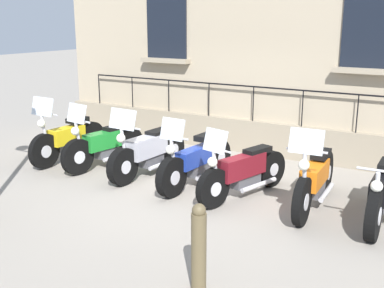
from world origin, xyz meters
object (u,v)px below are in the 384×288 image
at_px(motorcycle_maroon, 243,172).
at_px(bollard, 199,247).
at_px(motorcycle_orange, 315,180).
at_px(motorcycle_blue, 196,162).
at_px(motorcycle_green, 104,145).
at_px(motorcycle_yellow, 68,139).
at_px(motorcycle_black, 382,194).
at_px(motorcycle_silver, 148,152).

relative_size(motorcycle_maroon, bollard, 2.05).
xyz_separation_m(motorcycle_maroon, motorcycle_orange, (-0.14, 1.16, 0.03)).
bearing_deg(motorcycle_blue, motorcycle_maroon, 84.85).
bearing_deg(motorcycle_green, motorcycle_blue, 89.69).
height_order(motorcycle_yellow, motorcycle_blue, motorcycle_yellow).
height_order(motorcycle_green, motorcycle_black, motorcycle_green).
bearing_deg(motorcycle_maroon, motorcycle_silver, -93.81).
height_order(motorcycle_maroon, motorcycle_orange, motorcycle_orange).
bearing_deg(motorcycle_blue, motorcycle_silver, -92.61).
xyz_separation_m(motorcycle_yellow, motorcycle_black, (-0.06, 6.21, -0.03)).
bearing_deg(motorcycle_maroon, motorcycle_blue, -95.15).
bearing_deg(motorcycle_orange, bollard, -7.05).
bearing_deg(bollard, motorcycle_silver, -136.49).
height_order(motorcycle_silver, motorcycle_blue, motorcycle_silver).
height_order(motorcycle_yellow, motorcycle_black, motorcycle_yellow).
relative_size(motorcycle_silver, bollard, 2.10).
bearing_deg(motorcycle_green, motorcycle_orange, 90.53).
height_order(motorcycle_yellow, motorcycle_silver, motorcycle_yellow).
height_order(motorcycle_maroon, bollard, motorcycle_maroon).
distance_m(motorcycle_silver, motorcycle_black, 4.22).
relative_size(motorcycle_silver, motorcycle_black, 0.99).
xyz_separation_m(motorcycle_green, motorcycle_maroon, (0.10, 3.11, -0.02)).
distance_m(motorcycle_black, bollard, 3.28).
height_order(motorcycle_green, motorcycle_silver, motorcycle_silver).
relative_size(motorcycle_yellow, motorcycle_green, 1.01).
distance_m(motorcycle_green, motorcycle_black, 5.29).
distance_m(motorcycle_green, bollard, 4.90).
bearing_deg(motorcycle_blue, bollard, 30.86).
height_order(motorcycle_blue, motorcycle_maroon, motorcycle_blue).
xyz_separation_m(motorcycle_orange, motorcycle_black, (0.02, 1.01, -0.03)).
distance_m(motorcycle_green, motorcycle_orange, 4.28).
distance_m(motorcycle_yellow, motorcycle_silver, 1.99).
xyz_separation_m(motorcycle_green, motorcycle_blue, (0.01, 2.15, -0.02)).
xyz_separation_m(motorcycle_silver, motorcycle_orange, (-0.00, 3.21, 0.00)).
relative_size(motorcycle_maroon, motorcycle_black, 0.97).
xyz_separation_m(motorcycle_maroon, bollard, (2.86, 0.79, 0.08)).
bearing_deg(motorcycle_green, motorcycle_yellow, -87.22).
height_order(motorcycle_black, bollard, bollard).
relative_size(motorcycle_green, bollard, 1.99).
bearing_deg(motorcycle_black, motorcycle_silver, -90.29).
bearing_deg(motorcycle_orange, motorcycle_yellow, -89.07).
xyz_separation_m(motorcycle_silver, bollard, (3.00, 2.84, 0.06)).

